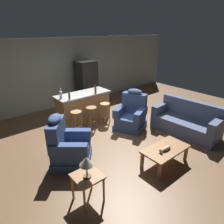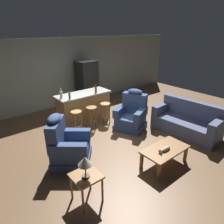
% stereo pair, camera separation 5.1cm
% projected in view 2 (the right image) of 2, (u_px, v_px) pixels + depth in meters
% --- Properties ---
extents(ground_plane, '(12.00, 12.00, 0.00)m').
position_uv_depth(ground_plane, '(109.00, 135.00, 5.90)').
color(ground_plane, brown).
extents(back_wall, '(12.00, 0.05, 2.60)m').
position_uv_depth(back_wall, '(58.00, 74.00, 7.64)').
color(back_wall, '#939E93').
rests_on(back_wall, ground_plane).
extents(coffee_table, '(1.10, 0.60, 0.42)m').
position_uv_depth(coffee_table, '(165.00, 151.00, 4.49)').
color(coffee_table, olive).
rests_on(coffee_table, ground_plane).
extents(fish_figurine, '(0.34, 0.10, 0.10)m').
position_uv_depth(fish_figurine, '(165.00, 149.00, 4.37)').
color(fish_figurine, '#4C3823').
rests_on(fish_figurine, coffee_table).
extents(couch, '(0.99, 1.96, 0.94)m').
position_uv_depth(couch, '(187.00, 122.00, 5.91)').
color(couch, '#4C5675').
rests_on(couch, ground_plane).
extents(recliner_near_lamp, '(1.18, 1.18, 1.20)m').
position_uv_depth(recliner_near_lamp, '(67.00, 146.00, 4.55)').
color(recliner_near_lamp, '#384C7A').
rests_on(recliner_near_lamp, ground_plane).
extents(recliner_near_island, '(1.11, 1.11, 1.20)m').
position_uv_depth(recliner_near_island, '(132.00, 115.00, 6.19)').
color(recliner_near_island, '#384C7A').
rests_on(recliner_near_island, ground_plane).
extents(end_table, '(0.48, 0.48, 0.56)m').
position_uv_depth(end_table, '(86.00, 180.00, 3.49)').
color(end_table, olive).
rests_on(end_table, ground_plane).
extents(table_lamp, '(0.24, 0.24, 0.41)m').
position_uv_depth(table_lamp, '(85.00, 162.00, 3.30)').
color(table_lamp, '#4C3823').
rests_on(table_lamp, end_table).
extents(kitchen_island, '(1.80, 0.70, 0.95)m').
position_uv_depth(kitchen_island, '(84.00, 107.00, 6.68)').
color(kitchen_island, '#9E7042').
rests_on(kitchen_island, ground_plane).
extents(bar_stool_left, '(0.32, 0.32, 0.68)m').
position_uv_depth(bar_stool_left, '(77.00, 118.00, 5.87)').
color(bar_stool_left, '#A87A47').
rests_on(bar_stool_left, ground_plane).
extents(bar_stool_middle, '(0.32, 0.32, 0.68)m').
position_uv_depth(bar_stool_middle, '(92.00, 113.00, 6.17)').
color(bar_stool_middle, olive).
rests_on(bar_stool_middle, ground_plane).
extents(bar_stool_right, '(0.32, 0.32, 0.68)m').
position_uv_depth(bar_stool_right, '(105.00, 109.00, 6.48)').
color(bar_stool_right, '#A87A47').
rests_on(bar_stool_right, ground_plane).
extents(refrigerator, '(0.70, 0.69, 1.76)m').
position_uv_depth(refrigerator, '(87.00, 83.00, 7.92)').
color(refrigerator, black).
rests_on(refrigerator, ground_plane).
extents(bottle_tall_green, '(0.09, 0.09, 0.31)m').
position_uv_depth(bottle_tall_green, '(61.00, 94.00, 6.00)').
color(bottle_tall_green, silver).
rests_on(bottle_tall_green, kitchen_island).
extents(bottle_short_amber, '(0.06, 0.06, 0.30)m').
position_uv_depth(bottle_short_amber, '(69.00, 95.00, 5.92)').
color(bottle_short_amber, '#2D6B38').
rests_on(bottle_short_amber, kitchen_island).
extents(bottle_wine_dark, '(0.07, 0.07, 0.29)m').
position_uv_depth(bottle_wine_dark, '(96.00, 90.00, 6.49)').
color(bottle_wine_dark, brown).
rests_on(bottle_wine_dark, kitchen_island).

